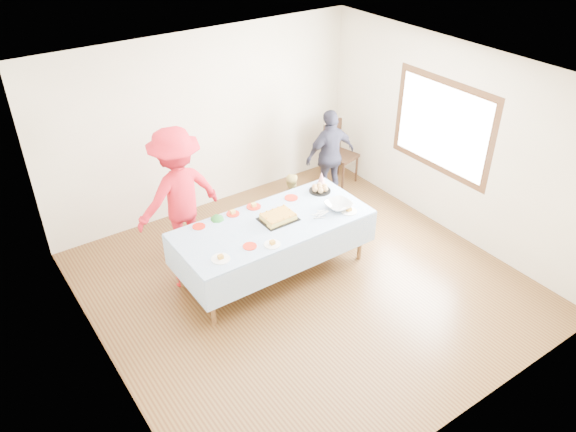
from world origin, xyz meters
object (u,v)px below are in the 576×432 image
birthday_cake (278,217)px  adult_left (178,195)px  dining_chair (337,149)px  party_table (273,226)px

birthday_cake → adult_left: (-0.86, 1.05, 0.11)m
dining_chair → adult_left: 3.08m
birthday_cake → dining_chair: bearing=34.3°
party_table → birthday_cake: bearing=6.5°
adult_left → party_table: bearing=119.9°
party_table → birthday_cake: size_ratio=5.48×
party_table → dining_chair: bearing=33.5°
party_table → birthday_cake: (0.09, 0.01, 0.09)m
dining_chair → adult_left: (-3.03, -0.43, 0.36)m
party_table → birthday_cake: 0.13m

